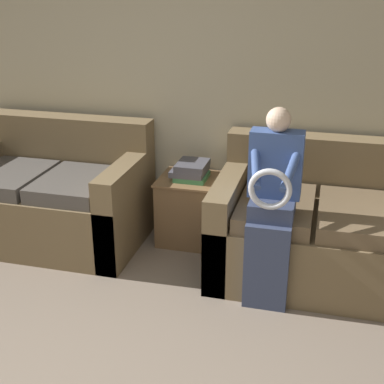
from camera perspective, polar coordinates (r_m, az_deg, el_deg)
name	(u,v)px	position (r m, az deg, el deg)	size (l,w,h in m)	color
wall_back	(189,72)	(4.17, -0.37, 12.66)	(7.95, 0.06, 2.55)	#BCB293
couch_main	(353,233)	(3.82, 16.78, -4.22)	(1.87, 0.98, 0.89)	brown
couch_side	(54,198)	(4.33, -14.56, -0.60)	(1.42, 0.90, 0.92)	brown
child_left_seated	(272,202)	(3.31, 8.54, -1.04)	(0.33, 0.37, 1.24)	#384260
side_shelf	(191,208)	(4.18, -0.16, -1.75)	(0.48, 0.46, 0.52)	brown
book_stack	(191,170)	(4.06, -0.10, 2.33)	(0.27, 0.29, 0.13)	#3D8451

